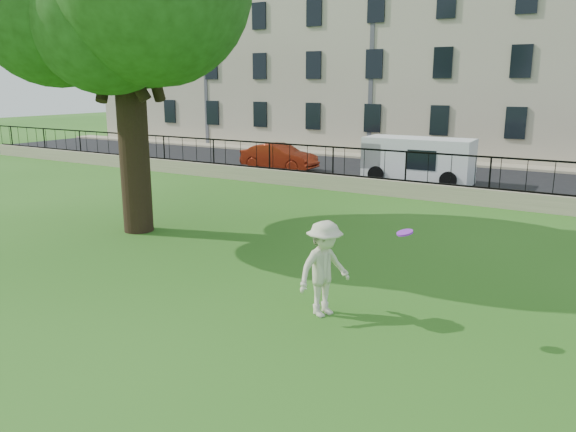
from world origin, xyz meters
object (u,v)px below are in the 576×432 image
Objects in this scene: man at (324,269)px; red_sedan at (279,157)px; frisbee at (405,233)px; white_van at (418,160)px.

man is 0.46× the size of red_sedan.
frisbee is 18.83m from red_sedan.
frisbee is 0.06× the size of white_van.
red_sedan is (-11.65, 14.74, -1.16)m from frisbee.
red_sedan is at bearing 128.32° from frisbee.
white_van reaches higher than man.
white_van is at bearing 107.56° from frisbee.
frisbee is (1.50, -0.09, 0.90)m from man.
red_sedan is 7.00m from white_van.
white_van reaches higher than frisbee.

